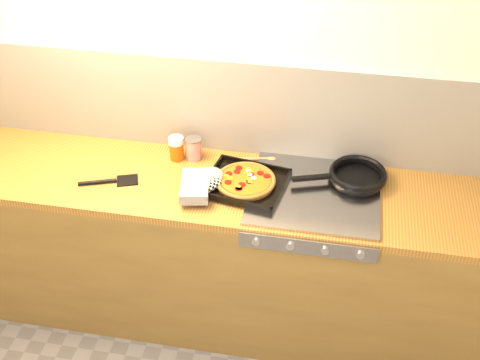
% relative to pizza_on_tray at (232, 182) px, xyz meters
% --- Properties ---
extents(room_shell, '(3.20, 3.20, 3.20)m').
position_rel_pizza_on_tray_xyz_m(room_shell, '(-0.06, 0.32, 0.21)').
color(room_shell, white).
rests_on(room_shell, ground).
extents(counter_run, '(3.20, 0.62, 0.90)m').
position_rel_pizza_on_tray_xyz_m(counter_run, '(-0.06, 0.03, -0.49)').
color(counter_run, brown).
rests_on(counter_run, ground).
extents(stovetop, '(0.60, 0.56, 0.02)m').
position_rel_pizza_on_tray_xyz_m(stovetop, '(0.39, 0.03, -0.04)').
color(stovetop, gray).
rests_on(stovetop, counter_run).
extents(pizza_on_tray, '(0.51, 0.40, 0.06)m').
position_rel_pizza_on_tray_xyz_m(pizza_on_tray, '(0.00, 0.00, 0.00)').
color(pizza_on_tray, black).
rests_on(pizza_on_tray, stovetop).
extents(frying_pan, '(0.48, 0.35, 0.05)m').
position_rel_pizza_on_tray_xyz_m(frying_pan, '(0.57, 0.16, -0.00)').
color(frying_pan, black).
rests_on(frying_pan, stovetop).
extents(tomato_can, '(0.10, 0.10, 0.12)m').
position_rel_pizza_on_tray_xyz_m(tomato_can, '(-0.24, 0.21, 0.02)').
color(tomato_can, maroon).
rests_on(tomato_can, counter_run).
extents(juice_glass, '(0.09, 0.09, 0.12)m').
position_rel_pizza_on_tray_xyz_m(juice_glass, '(-0.32, 0.19, 0.02)').
color(juice_glass, '#C74B0B').
rests_on(juice_glass, counter_run).
extents(wooden_spoon, '(0.30, 0.08, 0.02)m').
position_rel_pizza_on_tray_xyz_m(wooden_spoon, '(0.06, 0.24, -0.03)').
color(wooden_spoon, '#B0714A').
rests_on(wooden_spoon, counter_run).
extents(black_spatula, '(0.28, 0.14, 0.02)m').
position_rel_pizza_on_tray_xyz_m(black_spatula, '(-0.58, -0.06, -0.03)').
color(black_spatula, black).
rests_on(black_spatula, counter_run).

